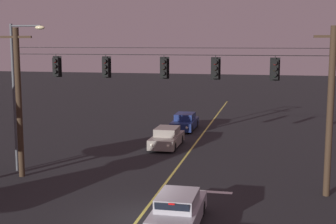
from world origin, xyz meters
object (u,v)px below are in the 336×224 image
traffic_light_left_inner (106,67)px  car_oncoming_trailing (185,122)px  traffic_light_leftmost (56,67)px  car_waiting_near_lane (178,210)px  street_lamp_corner (18,84)px  traffic_light_right_inner (215,69)px  car_oncoming_lead (167,138)px  traffic_light_centre (164,68)px  traffic_light_rightmost (275,69)px

traffic_light_left_inner → car_oncoming_trailing: bearing=85.3°
traffic_light_leftmost → car_waiting_near_lane: bearing=-35.0°
traffic_light_left_inner → street_lamp_corner: bearing=169.1°
traffic_light_leftmost → traffic_light_right_inner: (8.43, 0.00, 0.00)m
street_lamp_corner → car_waiting_near_lane: bearing=-31.6°
traffic_light_leftmost → traffic_light_right_inner: size_ratio=1.00×
traffic_light_right_inner → street_lamp_corner: street_lamp_corner is taller
traffic_light_right_inner → traffic_light_left_inner: bearing=180.0°
traffic_light_leftmost → car_oncoming_lead: traffic_light_leftmost is taller
traffic_light_leftmost → car_oncoming_lead: 11.32m
street_lamp_corner → car_oncoming_lead: bearing=49.4°
traffic_light_centre → car_oncoming_lead: (-1.82, 9.07, -5.46)m
traffic_light_centre → street_lamp_corner: (-8.67, 1.08, -1.09)m
traffic_light_right_inner → car_oncoming_lead: bearing=116.0°
traffic_light_centre → car_waiting_near_lane: traffic_light_centre is taller
traffic_light_rightmost → street_lamp_corner: (-14.13, 1.08, -1.09)m
car_oncoming_trailing → traffic_light_right_inner: bearing=-74.7°
traffic_light_leftmost → traffic_light_right_inner: same height
traffic_light_rightmost → street_lamp_corner: size_ratio=0.15×
traffic_light_centre → traffic_light_rightmost: size_ratio=1.00×
traffic_light_leftmost → car_waiting_near_lane: traffic_light_leftmost is taller
traffic_light_leftmost → car_oncoming_lead: (4.01, 9.07, -5.46)m
traffic_light_left_inner → traffic_light_right_inner: (5.68, 0.00, 0.00)m
traffic_light_left_inner → car_oncoming_lead: bearing=82.1°
traffic_light_left_inner → traffic_light_centre: size_ratio=1.00×
traffic_light_leftmost → traffic_light_centre: size_ratio=1.00×
traffic_light_left_inner → car_oncoming_trailing: 16.96m
car_waiting_near_lane → street_lamp_corner: size_ratio=0.52×
traffic_light_rightmost → car_waiting_near_lane: bearing=-124.8°
traffic_light_left_inner → street_lamp_corner: 5.79m
car_waiting_near_lane → traffic_light_left_inner: bearing=132.3°
traffic_light_centre → traffic_light_right_inner: size_ratio=1.00×
traffic_light_left_inner → traffic_light_centre: same height
traffic_light_left_inner → car_waiting_near_lane: 9.04m
traffic_light_rightmost → car_waiting_near_lane: 8.48m
street_lamp_corner → car_oncoming_trailing: bearing=65.2°
car_waiting_near_lane → car_oncoming_lead: bearing=104.0°
traffic_light_left_inner → car_waiting_near_lane: (4.85, -5.33, -5.46)m
car_oncoming_lead → street_lamp_corner: bearing=-130.6°
traffic_light_rightmost → street_lamp_corner: 14.21m
traffic_light_right_inner → traffic_light_rightmost: same height
car_oncoming_trailing → traffic_light_left_inner: bearing=-94.7°
traffic_light_right_inner → car_waiting_near_lane: traffic_light_right_inner is taller
car_oncoming_trailing → traffic_light_leftmost: bearing=-104.3°
traffic_light_centre → car_waiting_near_lane: 7.83m
traffic_light_leftmost → traffic_light_rightmost: 11.29m
car_waiting_near_lane → traffic_light_centre: bearing=108.3°
traffic_light_centre → car_oncoming_trailing: size_ratio=0.28×
traffic_light_right_inner → car_waiting_near_lane: bearing=-98.9°
traffic_light_left_inner → car_waiting_near_lane: bearing=-47.7°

